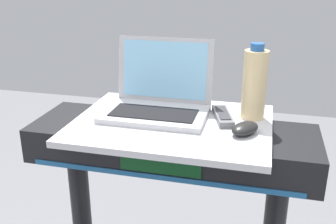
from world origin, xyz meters
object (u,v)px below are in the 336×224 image
(laptop, at_px, (158,99))
(water_bottle, at_px, (255,84))
(computer_mouse, at_px, (245,128))
(tv_remote, at_px, (223,116))

(laptop, relative_size, water_bottle, 1.38)
(computer_mouse, bearing_deg, laptop, -169.66)
(water_bottle, distance_m, tv_remote, 0.14)
(tv_remote, bearing_deg, water_bottle, 23.15)
(laptop, bearing_deg, tv_remote, -5.20)
(laptop, relative_size, computer_mouse, 3.28)
(laptop, height_order, tv_remote, laptop)
(laptop, bearing_deg, water_bottle, 2.59)
(laptop, bearing_deg, computer_mouse, -23.91)
(computer_mouse, xyz_separation_m, tv_remote, (-0.08, 0.10, -0.01))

